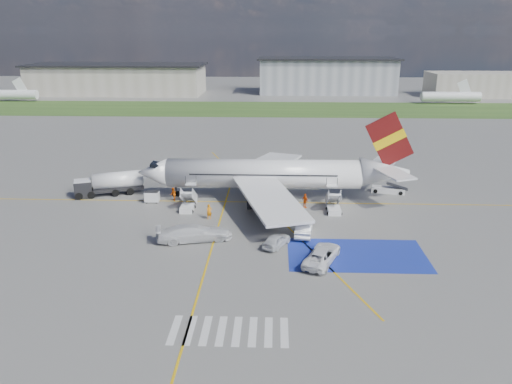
% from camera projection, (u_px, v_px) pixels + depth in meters
% --- Properties ---
extents(ground, '(400.00, 400.00, 0.00)m').
position_uv_depth(ground, '(260.00, 238.00, 55.00)').
color(ground, '#60605E').
rests_on(ground, ground).
extents(grass_strip, '(400.00, 30.00, 0.01)m').
position_uv_depth(grass_strip, '(270.00, 109.00, 145.28)').
color(grass_strip, '#2D4C1E').
rests_on(grass_strip, ground).
extents(taxiway_line_main, '(120.00, 0.20, 0.01)m').
position_uv_depth(taxiway_line_main, '(263.00, 202.00, 66.40)').
color(taxiway_line_main, gold).
rests_on(taxiway_line_main, ground).
extents(taxiway_line_cross, '(0.20, 60.00, 0.01)m').
position_uv_depth(taxiway_line_cross, '(202.00, 280.00, 45.67)').
color(taxiway_line_cross, gold).
rests_on(taxiway_line_cross, ground).
extents(taxiway_line_diag, '(20.71, 56.45, 0.01)m').
position_uv_depth(taxiway_line_diag, '(263.00, 202.00, 66.40)').
color(taxiway_line_diag, gold).
rests_on(taxiway_line_diag, ground).
extents(staging_box, '(14.00, 8.00, 0.01)m').
position_uv_depth(staging_box, '(357.00, 255.00, 50.82)').
color(staging_box, navy).
rests_on(staging_box, ground).
extents(crosswalk, '(9.00, 4.00, 0.01)m').
position_uv_depth(crosswalk, '(229.00, 331.00, 37.95)').
color(crosswalk, silver).
rests_on(crosswalk, ground).
extents(terminal_west, '(60.00, 22.00, 10.00)m').
position_uv_depth(terminal_west, '(118.00, 80.00, 179.03)').
color(terminal_west, '#A19B8B').
rests_on(terminal_west, ground).
extents(terminal_centre, '(48.00, 18.00, 12.00)m').
position_uv_depth(terminal_centre, '(327.00, 76.00, 180.71)').
color(terminal_centre, gray).
rests_on(terminal_centre, ground).
extents(terminal_east, '(40.00, 16.00, 8.00)m').
position_uv_depth(terminal_east, '(488.00, 84.00, 172.65)').
color(terminal_east, '#A19B8B').
rests_on(terminal_east, ground).
extents(airliner, '(36.81, 32.95, 11.92)m').
position_uv_depth(airliner, '(275.00, 174.00, 67.20)').
color(airliner, silver).
rests_on(airliner, ground).
extents(airstairs_fwd, '(1.90, 5.20, 3.60)m').
position_uv_depth(airstairs_fwd, '(188.00, 205.00, 63.43)').
color(airstairs_fwd, silver).
rests_on(airstairs_fwd, ground).
extents(airstairs_aft, '(1.90, 5.20, 3.60)m').
position_uv_depth(airstairs_aft, '(334.00, 207.00, 62.74)').
color(airstairs_aft, silver).
rests_on(airstairs_aft, ground).
extents(fuel_tanker, '(9.45, 5.47, 3.14)m').
position_uv_depth(fuel_tanker, '(110.00, 185.00, 69.19)').
color(fuel_tanker, black).
rests_on(fuel_tanker, ground).
extents(gpu_cart, '(1.89, 1.25, 1.55)m').
position_uv_depth(gpu_cart, '(152.00, 197.00, 66.22)').
color(gpu_cart, silver).
rests_on(gpu_cart, ground).
extents(belt_loader, '(5.09, 2.78, 1.47)m').
position_uv_depth(belt_loader, '(389.00, 190.00, 70.24)').
color(belt_loader, silver).
rests_on(belt_loader, ground).
extents(car_silver_a, '(3.36, 4.37, 1.39)m').
position_uv_depth(car_silver_a, '(276.00, 240.00, 52.64)').
color(car_silver_a, silver).
rests_on(car_silver_a, ground).
extents(car_silver_b, '(2.37, 5.16, 1.64)m').
position_uv_depth(car_silver_b, '(304.00, 228.00, 55.66)').
color(car_silver_b, silver).
rests_on(car_silver_b, ground).
extents(van_white_a, '(4.09, 5.65, 1.93)m').
position_uv_depth(van_white_a, '(322.00, 253.00, 49.09)').
color(van_white_a, white).
rests_on(van_white_a, ground).
extents(van_white_b, '(6.49, 3.78, 2.39)m').
position_uv_depth(van_white_b, '(194.00, 230.00, 53.95)').
color(van_white_b, silver).
rests_on(van_white_b, ground).
extents(crew_fwd, '(0.81, 0.73, 1.86)m').
position_uv_depth(crew_fwd, '(209.00, 212.00, 60.28)').
color(crew_fwd, orange).
rests_on(crew_fwd, ground).
extents(crew_nose, '(0.95, 1.06, 1.79)m').
position_uv_depth(crew_nose, '(173.00, 194.00, 66.83)').
color(crew_nose, orange).
rests_on(crew_nose, ground).
extents(crew_aft, '(1.06, 1.16, 1.90)m').
position_uv_depth(crew_aft, '(305.00, 201.00, 64.08)').
color(crew_aft, '#ED5A0C').
rests_on(crew_aft, ground).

